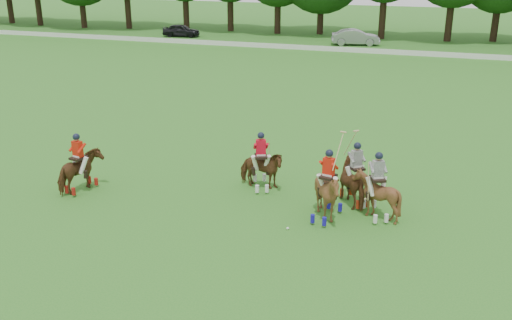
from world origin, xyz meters
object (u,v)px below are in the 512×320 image
(car_mid, at_px, (356,37))
(polo_stripe_b, at_px, (376,194))
(car_left, at_px, (181,30))
(polo_red_b, at_px, (261,169))
(polo_red_c, at_px, (327,194))
(polo_ball, at_px, (288,228))
(polo_red_a, at_px, (80,171))
(polo_stripe_a, at_px, (355,182))

(car_mid, distance_m, polo_stripe_b, 39.36)
(car_mid, xyz_separation_m, polo_stripe_b, (7.17, -38.70, 0.06))
(car_left, distance_m, car_mid, 18.81)
(polo_red_b, xyz_separation_m, polo_red_c, (2.92, -1.79, 0.11))
(polo_red_b, bearing_deg, polo_stripe_b, -14.32)
(car_left, relative_size, polo_ball, 43.99)
(polo_red_c, bearing_deg, polo_red_b, 148.45)
(polo_red_a, relative_size, polo_red_b, 1.01)
(polo_red_a, xyz_separation_m, polo_red_c, (9.19, 0.60, 0.09))
(polo_red_a, distance_m, polo_ball, 8.24)
(polo_stripe_b, bearing_deg, car_mid, 100.49)
(car_left, relative_size, polo_red_a, 1.77)
(car_mid, relative_size, polo_red_b, 2.10)
(polo_red_c, height_order, polo_stripe_a, polo_red_c)
(polo_stripe_b, bearing_deg, car_left, 123.87)
(polo_stripe_b, relative_size, polo_ball, 25.65)
(polo_red_a, distance_m, polo_red_b, 6.72)
(polo_red_a, height_order, polo_red_b, polo_red_a)
(polo_red_a, bearing_deg, polo_stripe_b, 6.74)
(polo_red_c, bearing_deg, polo_red_a, -176.26)
(car_left, distance_m, polo_red_c, 46.35)
(car_left, height_order, polo_stripe_a, polo_stripe_a)
(car_mid, distance_m, polo_ball, 40.83)
(polo_red_a, relative_size, polo_stripe_a, 0.80)
(polo_red_b, height_order, polo_stripe_a, polo_stripe_a)
(car_left, bearing_deg, polo_stripe_a, -153.98)
(car_left, bearing_deg, polo_ball, -157.55)
(car_mid, relative_size, polo_stripe_a, 1.65)
(polo_stripe_a, height_order, polo_ball, polo_stripe_a)
(polo_red_a, bearing_deg, polo_red_b, 20.88)
(polo_stripe_a, bearing_deg, car_left, 123.61)
(polo_red_c, relative_size, polo_stripe_b, 1.29)
(polo_red_b, bearing_deg, car_mid, 94.18)
(car_left, distance_m, polo_stripe_a, 45.39)
(car_mid, distance_m, polo_red_a, 40.12)
(polo_ball, bearing_deg, polo_stripe_a, 58.85)
(polo_red_a, bearing_deg, car_left, 110.92)
(polo_red_a, bearing_deg, polo_ball, -4.13)
(car_left, height_order, polo_red_c, polo_red_c)
(polo_red_a, relative_size, polo_stripe_b, 0.97)
(car_left, bearing_deg, car_mid, -97.59)
(car_left, xyz_separation_m, polo_red_a, (15.28, -39.97, 0.13))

